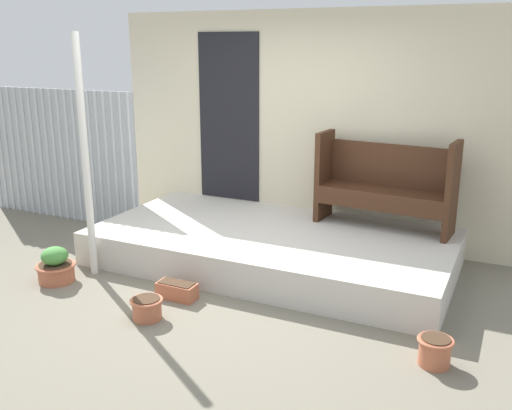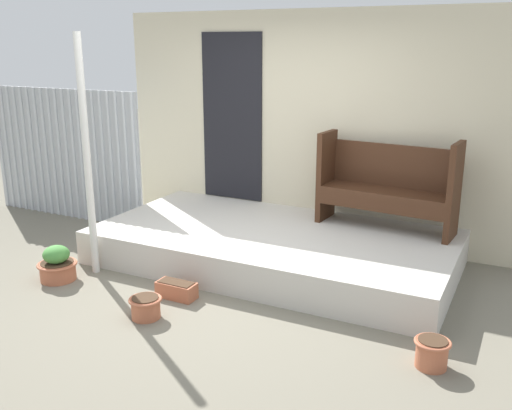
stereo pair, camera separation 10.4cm
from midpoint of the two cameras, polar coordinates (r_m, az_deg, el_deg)
name	(u,v)px [view 2 (the right image)]	position (r m, az deg, el deg)	size (l,w,h in m)	color
ground_plane	(214,293)	(5.35, -3.62, -8.81)	(24.00, 24.00, 0.00)	#706B5B
porch_slab	(274,247)	(6.00, 2.30, -4.19)	(3.66, 1.90, 0.35)	beige
house_wall	(307,127)	(6.62, 5.62, 7.72)	(4.86, 0.08, 2.60)	beige
fence_corrugated	(64,154)	(7.83, -18.27, 4.84)	(2.43, 0.05, 1.68)	#ADB2B7
support_post	(87,158)	(5.71, -16.05, 4.51)	(0.07, 0.07, 2.34)	silver
bench	(388,182)	(6.09, 13.50, 2.24)	(1.45, 0.52, 0.97)	#422616
flower_pot_left	(57,265)	(5.89, -18.78, -5.71)	(0.38, 0.38, 0.35)	#B26042
flower_pot_middle	(146,306)	(4.94, -10.38, -9.94)	(0.28, 0.28, 0.19)	#B26042
flower_pot_right	(432,352)	(4.38, 17.85, -13.81)	(0.26, 0.26, 0.22)	#B26042
planter_box_rect	(177,290)	(5.27, -7.39, -8.41)	(0.37, 0.17, 0.15)	#B26042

